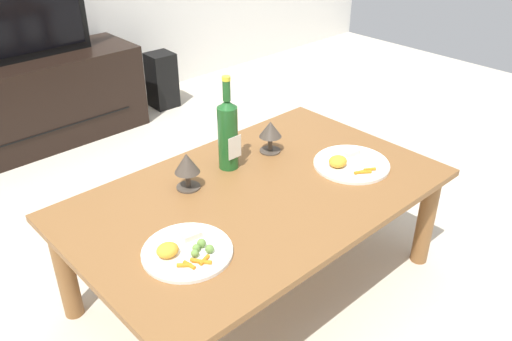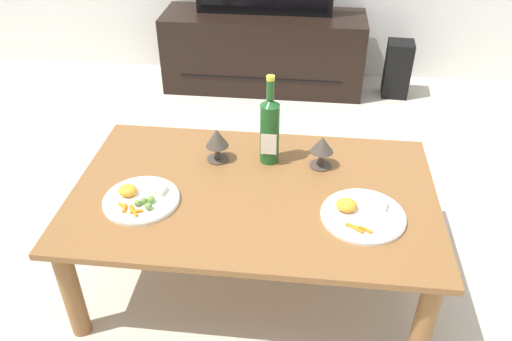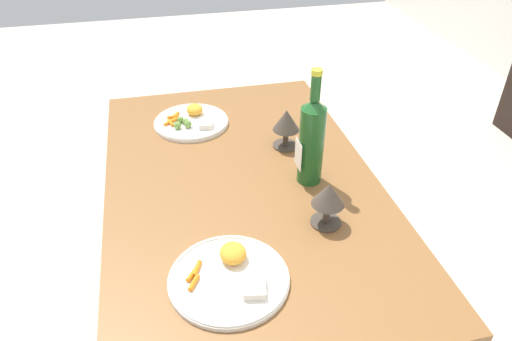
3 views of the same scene
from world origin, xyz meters
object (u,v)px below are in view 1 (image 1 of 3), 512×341
Objects in this scene: floor_speaker at (162,80)px; dinner_plate_left at (186,250)px; goblet_left at (187,165)px; tv_stand at (27,105)px; tv_screen at (5,14)px; wine_bottle at (228,132)px; goblet_right at (270,131)px; dinner_plate_right at (350,163)px; dining_table at (258,206)px.

floor_speaker is 2.23m from dinner_plate_left.
dinner_plate_left is at bearing -127.38° from goblet_left.
goblet_left reaches higher than tv_stand.
tv_screen is at bearing 82.45° from dinner_plate_left.
floor_speaker is at bearing 65.24° from wine_bottle.
goblet_right is 0.45× the size of dinner_plate_right.
dinner_plate_left reaches higher than floor_speaker.
tv_stand is at bearing 82.46° from dinner_plate_left.
goblet_right is at bearing -104.86° from floor_speaker.
goblet_left is at bearing -175.18° from wine_bottle.
dinner_plate_left is at bearing -97.54° from tv_stand.
dinner_plate_left is at bearing -179.82° from dinner_plate_right.
dinner_plate_right is (0.53, -1.92, -0.32)m from tv_screen.
goblet_right is (0.21, -0.02, -0.06)m from wine_bottle.
dinner_plate_right is at bearing -74.47° from tv_screen.
tv_stand is 2.01m from dinner_plate_right.
dining_table is at bearing -142.55° from goblet_right.
dinner_plate_right is (0.53, -1.92, 0.20)m from tv_stand.
dining_table is 1.01× the size of tv_stand.
floor_speaker is at bearing -2.20° from tv_screen.
goblet_left reaches higher than floor_speaker.
goblet_left is 0.64m from dinner_plate_right.
wine_bottle reaches higher than goblet_left.
goblet_right is 0.48× the size of dinner_plate_left.
goblet_left is at bearing 131.79° from dining_table.
tv_screen is at bearing 96.45° from wine_bottle.
dinner_plate_right is at bearing 0.18° from dinner_plate_left.
floor_speaker is 1.35× the size of dinner_plate_left.
dinner_plate_right is (0.56, -0.30, -0.08)m from goblet_left.
dinner_plate_right reaches higher than floor_speaker.
goblet_right reaches higher than dining_table.
tv_screen is at bearing 105.53° from dinner_plate_right.
tv_screen is 1.69m from goblet_right.
dinner_plate_right is at bearing -15.72° from dining_table.
tv_screen reaches higher than wine_bottle.
goblet_right is at bearing -4.82° from wine_bottle.
tv_stand is at bearing 94.50° from dining_table.
dinner_plate_right is (0.79, 0.00, -0.00)m from dinner_plate_left.
dinner_plate_left is (-0.26, -1.92, -0.32)m from tv_screen.
wine_bottle is at bearing 138.13° from dinner_plate_right.
dining_table is at bearing -85.49° from tv_screen.
tv_stand is at bearing 89.11° from goblet_left.
floor_speaker is 2.80× the size of goblet_right.
dinner_plate_left is at bearing -154.95° from goblet_right.
tv_stand reaches higher than dinner_plate_left.
floor_speaker is at bearing -2.35° from tv_stand.
dining_table is at bearing -48.21° from goblet_left.
tv_screen is at bearing 89.11° from goblet_left.
tv_screen is at bearing -179.01° from floor_speaker.
dinner_plate_right is (0.39, -0.11, 0.07)m from dining_table.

